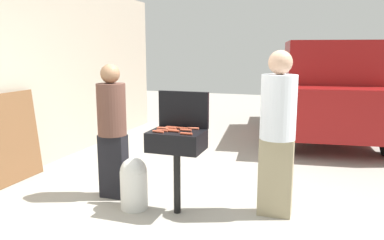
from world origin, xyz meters
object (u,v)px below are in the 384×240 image
Objects in this scene: hot_dog_2 at (174,131)px; hot_dog_10 at (162,130)px; hot_dog_8 at (158,132)px; parked_minivan at (327,89)px; person_right at (278,128)px; hot_dog_3 at (172,130)px; hot_dog_6 at (171,128)px; person_left at (112,127)px; leaning_board at (14,137)px; hot_dog_1 at (186,130)px; propane_tank at (134,182)px; hot_dog_9 at (182,128)px; hot_dog_7 at (193,128)px; hot_dog_0 at (186,134)px; hot_dog_5 at (172,127)px; hot_dog_4 at (162,128)px; bbq_grill at (177,144)px.

hot_dog_10 is at bearing -172.27° from hot_dog_2.
hot_dog_8 is 5.22m from parked_minivan.
person_right reaches higher than hot_dog_8.
hot_dog_3 is 0.11m from hot_dog_6.
leaning_board is (-1.63, 0.08, -0.28)m from person_left.
propane_tank is at bearing -173.34° from hot_dog_1.
hot_dog_10 is at bearing -10.27° from person_left.
hot_dog_9 is 0.25m from hot_dog_10.
hot_dog_3 is 1.00× the size of hot_dog_7.
hot_dog_0 and hot_dog_5 have the same top height.
person_right is at bearing 20.66° from hot_dog_8.
hot_dog_0 is 0.08× the size of person_left.
hot_dog_8 is at bearing -81.45° from hot_dog_4.
hot_dog_7 is 0.96m from propane_tank.
hot_dog_10 reaches higher than bbq_grill.
parked_minivan is (1.80, 4.72, 0.05)m from hot_dog_4.
hot_dog_1 is 1.00× the size of hot_dog_6.
bbq_grill is 0.23m from hot_dog_10.
hot_dog_10 is (-0.14, -0.08, 0.16)m from bbq_grill.
hot_dog_4 reaches higher than bbq_grill.
person_left reaches higher than hot_dog_1.
bbq_grill is 0.25m from hot_dog_4.
hot_dog_9 is (-0.07, 0.08, 0.00)m from hot_dog_1.
bbq_grill reaches higher than propane_tank.
person_right is (1.59, 0.36, 0.68)m from propane_tank.
hot_dog_4 is 1.00× the size of hot_dog_8.
parked_minivan is at bearing 70.72° from hot_dog_3.
hot_dog_2 is 0.07m from hot_dog_3.
propane_tank is at bearing -174.39° from bbq_grill.
hot_dog_2 and hot_dog_7 have the same top height.
hot_dog_2 is 1.00× the size of hot_dog_8.
hot_dog_0 and hot_dog_6 have the same top height.
hot_dog_0 and hot_dog_3 have the same top height.
hot_dog_8 is at bearing -127.55° from hot_dog_3.
hot_dog_6 is 0.79m from propane_tank.
hot_dog_0 is 0.29m from hot_dog_9.
bbq_grill is 0.27m from hot_dog_0.
hot_dog_2 is 0.07× the size of person_right.
hot_dog_6 is 1.19m from person_right.
hot_dog_3 and hot_dog_5 have the same top height.
hot_dog_2 is 0.08× the size of person_left.
hot_dog_4 is at bearing -150.29° from hot_dog_6.
hot_dog_0 is at bearing -40.48° from hot_dog_6.
hot_dog_2 is 0.17m from hot_dog_8.
hot_dog_9 is at bearing -3.78° from leaning_board.
hot_dog_6 is (-0.05, 0.10, 0.00)m from hot_dog_3.
hot_dog_1 is 0.21× the size of propane_tank.
hot_dog_3 is 0.14m from hot_dog_9.
hot_dog_10 is at bearing 62.73° from parked_minivan.
hot_dog_3 and hot_dog_10 have the same top height.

